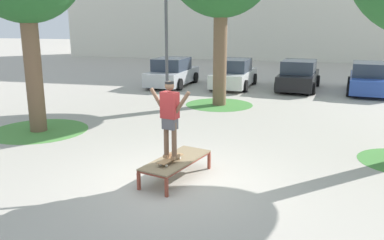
{
  "coord_description": "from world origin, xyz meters",
  "views": [
    {
      "loc": [
        2.25,
        -8.05,
        3.49
      ],
      "look_at": [
        -0.12,
        1.68,
        1.0
      ],
      "focal_mm": 37.91,
      "sensor_mm": 36.0,
      "label": 1
    }
  ],
  "objects_px": {
    "car_blue": "(369,79)",
    "light_post": "(166,10)",
    "car_white": "(234,74)",
    "car_black": "(299,76)",
    "skater": "(170,115)",
    "skate_box": "(176,161)",
    "skateboard": "(170,159)",
    "car_silver": "(172,73)"
  },
  "relations": [
    {
      "from": "skater",
      "to": "car_black",
      "type": "relative_size",
      "value": 0.39
    },
    {
      "from": "skate_box",
      "to": "skateboard",
      "type": "bearing_deg",
      "value": -106.42
    },
    {
      "from": "skateboard",
      "to": "light_post",
      "type": "xyz_separation_m",
      "value": [
        -2.24,
        7.06,
        3.29
      ]
    },
    {
      "from": "car_white",
      "to": "car_black",
      "type": "bearing_deg",
      "value": 1.91
    },
    {
      "from": "skateboard",
      "to": "car_black",
      "type": "relative_size",
      "value": 0.19
    },
    {
      "from": "skateboard",
      "to": "skate_box",
      "type": "bearing_deg",
      "value": 73.58
    },
    {
      "from": "car_white",
      "to": "light_post",
      "type": "xyz_separation_m",
      "value": [
        -1.79,
        -6.09,
        3.13
      ]
    },
    {
      "from": "skateboard",
      "to": "skater",
      "type": "height_order",
      "value": "skater"
    },
    {
      "from": "light_post",
      "to": "car_black",
      "type": "bearing_deg",
      "value": 50.6
    },
    {
      "from": "car_black",
      "to": "car_blue",
      "type": "distance_m",
      "value": 3.31
    },
    {
      "from": "skater",
      "to": "skate_box",
      "type": "bearing_deg",
      "value": 73.58
    },
    {
      "from": "car_black",
      "to": "light_post",
      "type": "xyz_separation_m",
      "value": [
        -5.09,
        -6.2,
        3.13
      ]
    },
    {
      "from": "car_black",
      "to": "car_blue",
      "type": "xyz_separation_m",
      "value": [
        3.3,
        -0.3,
        0.0
      ]
    },
    {
      "from": "skateboard",
      "to": "car_white",
      "type": "bearing_deg",
      "value": 91.95
    },
    {
      "from": "car_white",
      "to": "car_black",
      "type": "distance_m",
      "value": 3.3
    },
    {
      "from": "light_post",
      "to": "skater",
      "type": "bearing_deg",
      "value": -72.39
    },
    {
      "from": "car_black",
      "to": "skateboard",
      "type": "bearing_deg",
      "value": -102.14
    },
    {
      "from": "skate_box",
      "to": "skateboard",
      "type": "height_order",
      "value": "skateboard"
    },
    {
      "from": "car_silver",
      "to": "car_black",
      "type": "height_order",
      "value": "same"
    },
    {
      "from": "skater",
      "to": "car_silver",
      "type": "height_order",
      "value": "skater"
    },
    {
      "from": "skate_box",
      "to": "car_white",
      "type": "distance_m",
      "value": 12.93
    },
    {
      "from": "skateboard",
      "to": "car_blue",
      "type": "xyz_separation_m",
      "value": [
        6.15,
        12.95,
        0.15
      ]
    },
    {
      "from": "skate_box",
      "to": "skater",
      "type": "height_order",
      "value": "skater"
    },
    {
      "from": "skateboard",
      "to": "car_silver",
      "type": "xyz_separation_m",
      "value": [
        -3.75,
        12.9,
        0.15
      ]
    },
    {
      "from": "car_blue",
      "to": "light_post",
      "type": "distance_m",
      "value": 10.72
    },
    {
      "from": "car_silver",
      "to": "skateboard",
      "type": "bearing_deg",
      "value": -73.81
    },
    {
      "from": "skater",
      "to": "car_blue",
      "type": "distance_m",
      "value": 14.36
    },
    {
      "from": "skater",
      "to": "car_white",
      "type": "bearing_deg",
      "value": 91.95
    },
    {
      "from": "skate_box",
      "to": "car_blue",
      "type": "bearing_deg",
      "value": 64.45
    },
    {
      "from": "skate_box",
      "to": "light_post",
      "type": "height_order",
      "value": "light_post"
    },
    {
      "from": "skateboard",
      "to": "car_silver",
      "type": "relative_size",
      "value": 0.19
    },
    {
      "from": "car_silver",
      "to": "skater",
      "type": "bearing_deg",
      "value": -73.81
    },
    {
      "from": "skateboard",
      "to": "skater",
      "type": "distance_m",
      "value": 0.99
    },
    {
      "from": "car_white",
      "to": "light_post",
      "type": "height_order",
      "value": "light_post"
    },
    {
      "from": "skater",
      "to": "car_black",
      "type": "xyz_separation_m",
      "value": [
        2.85,
        13.25,
        -0.84
      ]
    },
    {
      "from": "skater",
      "to": "car_black",
      "type": "bearing_deg",
      "value": 77.86
    },
    {
      "from": "skater",
      "to": "car_white",
      "type": "xyz_separation_m",
      "value": [
        -0.45,
        13.14,
        -0.84
      ]
    },
    {
      "from": "car_silver",
      "to": "car_white",
      "type": "bearing_deg",
      "value": 4.13
    },
    {
      "from": "skater",
      "to": "car_black",
      "type": "height_order",
      "value": "skater"
    },
    {
      "from": "skate_box",
      "to": "car_blue",
      "type": "xyz_separation_m",
      "value": [
        6.08,
        12.73,
        0.28
      ]
    },
    {
      "from": "skate_box",
      "to": "skateboard",
      "type": "xyz_separation_m",
      "value": [
        -0.06,
        -0.22,
        0.12
      ]
    },
    {
      "from": "car_blue",
      "to": "light_post",
      "type": "relative_size",
      "value": 0.75
    }
  ]
}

